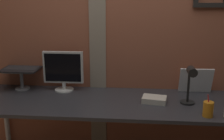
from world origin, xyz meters
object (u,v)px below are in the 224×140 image
object	(u,v)px
monitor	(63,69)
desk_lamp	(190,82)
laptop	(23,63)
whiteboard_panel	(196,81)
pen_cup	(208,109)

from	to	relation	value
monitor	desk_lamp	distance (m)	1.16
monitor	laptop	xyz separation A→B (m)	(-0.42, 0.07, 0.04)
whiteboard_panel	pen_cup	xyz separation A→B (m)	(-0.01, -0.53, -0.06)
desk_lamp	pen_cup	bearing A→B (deg)	-62.24
desk_lamp	laptop	bearing A→B (deg)	166.94
whiteboard_panel	pen_cup	world-z (taller)	whiteboard_panel
monitor	laptop	distance (m)	0.42
monitor	desk_lamp	xyz separation A→B (m)	(1.12, -0.29, 0.00)
monitor	desk_lamp	size ratio (longest dim) A/B	1.12
laptop	desk_lamp	world-z (taller)	laptop
desk_lamp	whiteboard_panel	bearing A→B (deg)	70.11
monitor	pen_cup	bearing A→B (deg)	-21.77
monitor	desk_lamp	world-z (taller)	monitor
monitor	laptop	bearing A→B (deg)	170.71
monitor	whiteboard_panel	size ratio (longest dim) A/B	1.26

